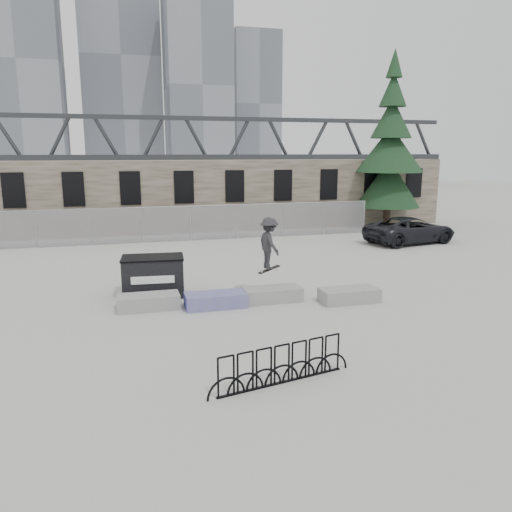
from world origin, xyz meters
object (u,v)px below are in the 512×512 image
Objects in this scene: planter_far_left at (148,301)px; planter_center_right at (272,294)px; planter_center_left at (216,300)px; dumpster at (153,276)px; spruce_tree at (390,155)px; skateboarder at (269,243)px; planter_offset at (349,295)px; bike_rack at (282,365)px; suv at (410,230)px.

planter_far_left and planter_center_right have the same top height.
planter_center_left is at bearing -10.61° from planter_far_left.
dumpster reaches higher than planter_center_right.
spruce_tree reaches higher than skateboarder.
planter_center_right is at bearing 162.44° from planter_offset.
bike_rack is (2.53, -6.26, 0.18)m from planter_far_left.
spruce_tree reaches higher than planter_far_left.
planter_offset is 0.57× the size of bike_rack.
dumpster is 4.30m from skateboarder.
spruce_tree reaches higher than planter_offset.
suv is at bearing -107.39° from spruce_tree.
suv is (12.78, 8.77, 0.48)m from planter_center_left.
suv reaches higher than planter_offset.
planter_center_left is at bearing 93.67° from bike_rack.
planter_far_left is 0.57× the size of bike_rack.
spruce_tree is at bearing 55.12° from bike_rack.
suv reaches higher than planter_center_left.
planter_offset is 0.88× the size of dumpster.
skateboarder is (-12.55, -13.91, -2.90)m from spruce_tree.
skateboarder is at bearing 75.63° from bike_rack.
planter_center_left is at bearing -40.98° from dumpster.
skateboarder is at bearing 87.34° from planter_center_right.
suv is (12.40, 14.62, 0.30)m from bike_rack.
spruce_tree is 2.17× the size of suv.
dumpster is (-6.40, 2.58, 0.46)m from planter_offset.
bike_rack is (2.25, -7.80, -0.28)m from dumpster.
planter_offset is at bearing -126.44° from skateboarder.
planter_center_right and planter_offset have the same top height.
planter_center_left is 2.02m from planter_center_right.
planter_center_left is 0.88× the size of dumpster.
suv is (10.77, 8.60, 0.48)m from planter_center_right.
suv is 13.54m from skateboarder.
planter_center_left is at bearing -175.35° from planter_center_right.
suv reaches higher than planter_center_right.
planter_center_right is at bearing 74.78° from bike_rack.
planter_center_right is 13.79m from suv.
planter_offset is 6.68m from bike_rack.
planter_center_left is 2.71m from skateboarder.
planter_center_left is 1.02× the size of skateboarder.
bike_rack is (0.38, -5.86, 0.18)m from planter_center_left.
planter_center_right is 0.38× the size of suv.
dumpster is at bearing 133.96° from planter_center_left.
planter_far_left is at bearing 176.71° from planter_center_right.
dumpster is (-1.87, 1.94, 0.46)m from planter_center_left.
dumpster is at bearing 158.09° from planter_offset.
spruce_tree is at bearing 44.89° from planter_center_left.
planter_offset is at bearing -17.56° from planter_center_right.
planter_center_left is 0.38× the size of suv.
spruce_tree is at bearing 56.44° from planter_offset.
dumpster is (0.28, 1.54, 0.46)m from planter_far_left.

